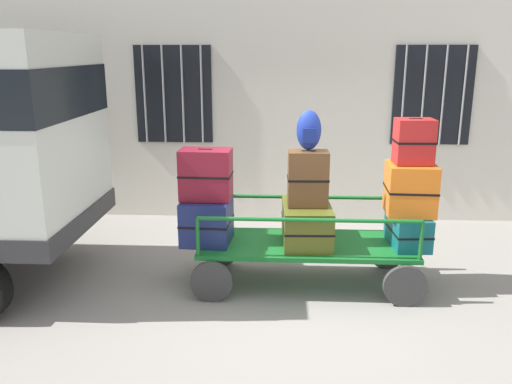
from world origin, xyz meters
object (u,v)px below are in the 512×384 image
at_px(suitcase_left_bottom, 207,221).
at_px(suitcase_midleft_middle, 308,178).
at_px(suitcase_midleft_bottom, 307,223).
at_px(suitcase_center_bottom, 408,230).
at_px(suitcase_left_middle, 206,174).
at_px(backpack, 309,130).
at_px(suitcase_center_middle, 410,189).
at_px(luggage_cart, 306,251).
at_px(suitcase_center_top, 414,141).

xyz_separation_m(suitcase_left_bottom, suitcase_midleft_middle, (1.15, 0.02, 0.52)).
bearing_deg(suitcase_midleft_bottom, suitcase_center_bottom, -1.97).
bearing_deg(suitcase_left_middle, backpack, 1.11).
distance_m(suitcase_midleft_middle, backpack, 0.54).
relative_size(suitcase_left_bottom, suitcase_midleft_middle, 0.94).
bearing_deg(suitcase_left_bottom, suitcase_midleft_bottom, 2.52).
relative_size(suitcase_left_bottom, suitcase_left_middle, 0.99).
xyz_separation_m(suitcase_center_middle, backpack, (-1.15, -0.01, 0.65)).
bearing_deg(suitcase_left_bottom, backpack, 2.28).
bearing_deg(backpack, suitcase_midleft_middle, -87.86).
xyz_separation_m(suitcase_left_middle, suitcase_midleft_bottom, (1.15, 0.03, -0.57)).
height_order(suitcase_midleft_bottom, suitcase_center_bottom, suitcase_midleft_bottom).
height_order(suitcase_left_middle, backpack, backpack).
bearing_deg(backpack, suitcase_midleft_bottom, 76.79).
bearing_deg(suitcase_left_bottom, suitcase_left_middle, 90.00).
xyz_separation_m(suitcase_midleft_bottom, suitcase_midleft_middle, (-0.00, -0.03, 0.54)).
bearing_deg(luggage_cart, suitcase_center_bottom, -0.88).
bearing_deg(suitcase_midleft_bottom, suitcase_midleft_middle, -90.00).
bearing_deg(suitcase_center_top, backpack, -179.37).
distance_m(suitcase_left_bottom, backpack, 1.56).
bearing_deg(suitcase_center_middle, suitcase_left_bottom, -178.68).
bearing_deg(suitcase_center_bottom, luggage_cart, 179.12).
distance_m(suitcase_left_middle, suitcase_midleft_bottom, 1.29).
height_order(luggage_cart, suitcase_midleft_bottom, suitcase_midleft_bottom).
bearing_deg(suitcase_left_bottom, suitcase_center_top, 1.46).
relative_size(suitcase_midleft_bottom, suitcase_center_bottom, 1.34).
height_order(suitcase_left_bottom, suitcase_midleft_bottom, suitcase_left_bottom).
bearing_deg(backpack, suitcase_center_bottom, -1.72).
xyz_separation_m(suitcase_midleft_bottom, suitcase_center_bottom, (1.15, -0.04, -0.04)).
relative_size(luggage_cart, suitcase_left_bottom, 4.33).
distance_m(luggage_cart, suitcase_center_middle, 1.38).
height_order(suitcase_center_top, backpack, backpack).
xyz_separation_m(suitcase_center_bottom, suitcase_center_top, (0.00, 0.05, 1.01)).
distance_m(suitcase_midleft_bottom, suitcase_center_bottom, 1.15).
height_order(luggage_cart, suitcase_center_bottom, suitcase_center_bottom).
distance_m(luggage_cart, backpack, 1.41).
xyz_separation_m(suitcase_center_middle, suitcase_center_top, (-0.00, 0.01, 0.54)).
distance_m(luggage_cart, suitcase_center_top, 1.73).
distance_m(suitcase_left_bottom, suitcase_center_bottom, 2.30).
relative_size(suitcase_left_bottom, suitcase_center_top, 1.18).
xyz_separation_m(suitcase_left_bottom, suitcase_midleft_bottom, (1.15, 0.05, -0.03)).
relative_size(luggage_cart, suitcase_midleft_bottom, 2.90).
relative_size(suitcase_left_middle, backpack, 1.36).
distance_m(suitcase_midleft_bottom, backpack, 1.08).
bearing_deg(suitcase_left_middle, suitcase_center_top, 0.87).
bearing_deg(luggage_cart, suitcase_midleft_bottom, 90.00).
xyz_separation_m(suitcase_left_middle, suitcase_midleft_middle, (1.15, -0.01, -0.03)).
height_order(suitcase_midleft_bottom, suitcase_center_top, suitcase_center_top).
bearing_deg(suitcase_center_bottom, suitcase_center_top, 90.00).
bearing_deg(suitcase_left_bottom, suitcase_midleft_middle, 0.78).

